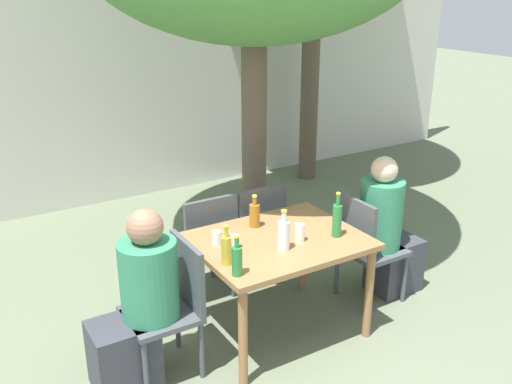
{
  "coord_description": "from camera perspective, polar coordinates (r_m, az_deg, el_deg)",
  "views": [
    {
      "loc": [
        -2.0,
        -2.99,
        2.46
      ],
      "look_at": [
        0.0,
        0.3,
        1.0
      ],
      "focal_mm": 40.0,
      "sensor_mm": 36.0,
      "label": 1
    }
  ],
  "objects": [
    {
      "name": "amber_bottle_0",
      "position": [
        4.13,
        -0.14,
        -2.28
      ],
      "size": [
        0.08,
        0.08,
        0.24
      ],
      "color": "#9E661E",
      "rests_on": "dining_table_front"
    },
    {
      "name": "dining_table_front",
      "position": [
        4.03,
        2.23,
        -5.87
      ],
      "size": [
        1.15,
        0.91,
        0.75
      ],
      "color": "#996B42",
      "rests_on": "ground_plane"
    },
    {
      "name": "drinking_glass_1",
      "position": [
        3.93,
        4.4,
        -4.08
      ],
      "size": [
        0.07,
        0.07,
        0.12
      ],
      "color": "silver",
      "rests_on": "dining_table_front"
    },
    {
      "name": "patio_chair_3",
      "position": [
        4.73,
        -0.05,
        -3.63
      ],
      "size": [
        0.44,
        0.44,
        0.9
      ],
      "rotation": [
        0.0,
        0.0,
        3.14
      ],
      "color": "#474C51",
      "rests_on": "ground_plane"
    },
    {
      "name": "drinking_glass_0",
      "position": [
        3.9,
        -3.94,
        -4.56
      ],
      "size": [
        0.07,
        0.07,
        0.09
      ],
      "color": "white",
      "rests_on": "dining_table_front"
    },
    {
      "name": "person_seated_0",
      "position": [
        3.69,
        -11.74,
        -11.3
      ],
      "size": [
        0.58,
        0.36,
        1.17
      ],
      "rotation": [
        0.0,
        0.0,
        -1.57
      ],
      "color": "#383842",
      "rests_on": "ground_plane"
    },
    {
      "name": "drinking_glass_2",
      "position": [
        3.83,
        -2.13,
        -4.99
      ],
      "size": [
        0.06,
        0.06,
        0.09
      ],
      "color": "silver",
      "rests_on": "dining_table_front"
    },
    {
      "name": "green_bottle_1",
      "position": [
        4.01,
        8.1,
        -2.75
      ],
      "size": [
        0.07,
        0.07,
        0.33
      ],
      "color": "#287A38",
      "rests_on": "dining_table_front"
    },
    {
      "name": "cafe_building_wall",
      "position": [
        6.63,
        -13.54,
        10.98
      ],
      "size": [
        10.0,
        0.08,
        2.8
      ],
      "color": "beige",
      "rests_on": "ground_plane"
    },
    {
      "name": "green_bottle_4",
      "position": [
        3.48,
        -1.91,
        -6.81
      ],
      "size": [
        0.07,
        0.07,
        0.26
      ],
      "color": "#287A38",
      "rests_on": "dining_table_front"
    },
    {
      "name": "ground_plane",
      "position": [
        4.36,
        2.11,
        -13.6
      ],
      "size": [
        30.0,
        30.0,
        0.0
      ],
      "primitive_type": "plane",
      "color": "#667056"
    },
    {
      "name": "person_seated_1",
      "position": [
        4.68,
        12.96,
        -4.11
      ],
      "size": [
        0.57,
        0.34,
        1.19
      ],
      "rotation": [
        0.0,
        0.0,
        1.57
      ],
      "color": "#383842",
      "rests_on": "ground_plane"
    },
    {
      "name": "water_bottle_2",
      "position": [
        3.79,
        2.78,
        -4.25
      ],
      "size": [
        0.08,
        0.08,
        0.28
      ],
      "color": "silver",
      "rests_on": "dining_table_front"
    },
    {
      "name": "oil_cruet_3",
      "position": [
        3.6,
        -2.97,
        -5.75
      ],
      "size": [
        0.07,
        0.07,
        0.27
      ],
      "color": "gold",
      "rests_on": "dining_table_front"
    },
    {
      "name": "patio_chair_0",
      "position": [
        3.77,
        -8.33,
        -10.68
      ],
      "size": [
        0.44,
        0.44,
        0.9
      ],
      "rotation": [
        0.0,
        0.0,
        -1.57
      ],
      "color": "#474C51",
      "rests_on": "ground_plane"
    },
    {
      "name": "patio_chair_2",
      "position": [
        4.53,
        -5.07,
        -4.86
      ],
      "size": [
        0.44,
        0.44,
        0.9
      ],
      "rotation": [
        0.0,
        0.0,
        3.14
      ],
      "color": "#474C51",
      "rests_on": "ground_plane"
    },
    {
      "name": "patio_chair_1",
      "position": [
        4.55,
        10.79,
        -5.06
      ],
      "size": [
        0.44,
        0.44,
        0.9
      ],
      "rotation": [
        0.0,
        0.0,
        1.57
      ],
      "color": "#474C51",
      "rests_on": "ground_plane"
    }
  ]
}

